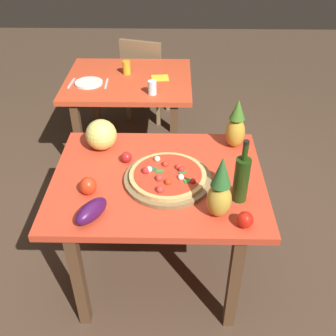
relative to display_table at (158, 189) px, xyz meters
name	(u,v)px	position (x,y,z in m)	size (l,w,h in m)	color
ground_plane	(160,265)	(0.00, 0.00, -0.64)	(10.00, 10.00, 0.00)	#4C3828
display_table	(158,189)	(0.00, 0.00, 0.00)	(1.16, 0.92, 0.73)	brown
background_table	(129,90)	(-0.29, 1.32, -0.01)	(1.02, 0.85, 0.73)	brown
dining_chair	(145,75)	(-0.21, 1.97, -0.16)	(0.50, 0.50, 0.85)	olive
pizza_board	(168,179)	(0.06, -0.03, 0.10)	(0.47, 0.47, 0.03)	olive
pizza	(168,175)	(0.05, -0.04, 0.13)	(0.42, 0.42, 0.06)	#E5AB61
wine_bottle	(241,178)	(0.42, -0.18, 0.22)	(0.08, 0.08, 0.35)	#1E350E
pineapple_left	(236,126)	(0.45, 0.32, 0.23)	(0.12, 0.12, 0.31)	#B88E2B
pineapple_right	(220,190)	(0.30, -0.29, 0.24)	(0.12, 0.12, 0.34)	gold
melon	(101,135)	(-0.35, 0.28, 0.18)	(0.19, 0.19, 0.19)	#DDD263
bell_pepper	(88,186)	(-0.35, -0.14, 0.13)	(0.09, 0.09, 0.10)	red
eggplant	(91,211)	(-0.30, -0.33, 0.13)	(0.20, 0.09, 0.09)	#3E1141
tomato_beside_pepper	(245,220)	(0.42, -0.37, 0.13)	(0.08, 0.08, 0.08)	red
tomato_by_bottle	(126,157)	(-0.19, 0.14, 0.12)	(0.06, 0.06, 0.06)	red
drinking_glass_juice	(127,68)	(-0.31, 1.40, 0.14)	(0.07, 0.07, 0.11)	gold
drinking_glass_water	(152,88)	(-0.08, 1.03, 0.14)	(0.07, 0.07, 0.10)	silver
dinner_plate	(89,83)	(-0.60, 1.20, 0.10)	(0.22, 0.22, 0.02)	white
fork_utensil	(71,83)	(-0.74, 1.20, 0.09)	(0.02, 0.18, 0.01)	silver
knife_utensil	(106,83)	(-0.46, 1.20, 0.09)	(0.02, 0.18, 0.01)	silver
napkin_folded	(160,78)	(-0.04, 1.32, 0.09)	(0.14, 0.12, 0.01)	yellow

